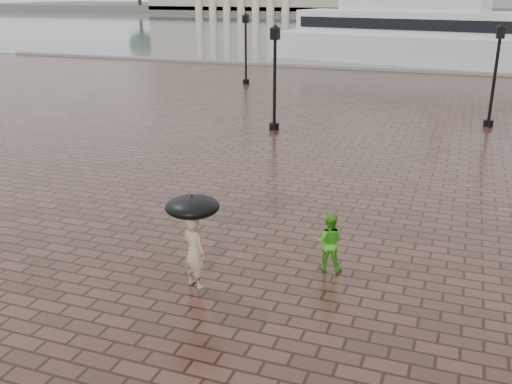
# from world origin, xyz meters

# --- Properties ---
(ground) EXTENTS (300.00, 300.00, 0.00)m
(ground) POSITION_xyz_m (0.00, 0.00, 0.00)
(ground) COLOR #362018
(ground) RESTS_ON ground
(harbour_water) EXTENTS (240.00, 240.00, 0.00)m
(harbour_water) POSITION_xyz_m (0.00, 92.00, 0.00)
(harbour_water) COLOR #4C555D
(harbour_water) RESTS_ON ground
(quay_edge) EXTENTS (80.00, 0.60, 0.30)m
(quay_edge) POSITION_xyz_m (0.00, 32.00, 0.00)
(quay_edge) COLOR slate
(quay_edge) RESTS_ON ground
(far_shore) EXTENTS (300.00, 60.00, 2.00)m
(far_shore) POSITION_xyz_m (0.00, 160.00, 1.00)
(far_shore) COLOR #4C4C47
(far_shore) RESTS_ON ground
(street_lamps) EXTENTS (15.44, 12.44, 4.40)m
(street_lamps) POSITION_xyz_m (-5.00, 15.33, 2.33)
(street_lamps) COLOR black
(street_lamps) RESTS_ON ground
(adult_pedestrian) EXTENTS (0.67, 0.56, 1.58)m
(adult_pedestrian) POSITION_xyz_m (-3.00, -4.19, 0.79)
(adult_pedestrian) COLOR tan
(adult_pedestrian) RESTS_ON ground
(child_pedestrian) EXTENTS (0.67, 0.54, 1.32)m
(child_pedestrian) POSITION_xyz_m (-0.56, -2.48, 0.66)
(child_pedestrian) COLOR green
(child_pedestrian) RESTS_ON ground
(ferry_near) EXTENTS (24.96, 10.54, 7.97)m
(ferry_near) POSITION_xyz_m (-3.05, 37.83, 2.39)
(ferry_near) COLOR silver
(ferry_near) RESTS_ON ground
(umbrella) EXTENTS (1.10, 1.10, 1.11)m
(umbrella) POSITION_xyz_m (-3.00, -4.19, 1.78)
(umbrella) COLOR black
(umbrella) RESTS_ON ground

